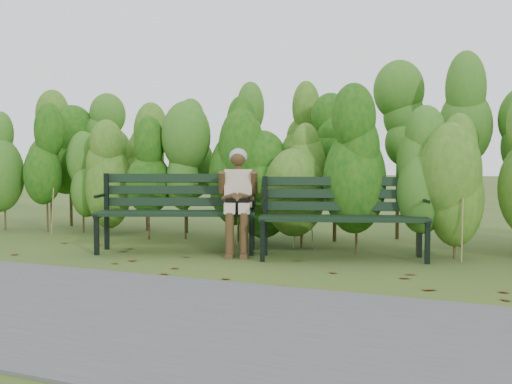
% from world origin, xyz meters
% --- Properties ---
extents(ground, '(80.00, 80.00, 0.00)m').
position_xyz_m(ground, '(0.00, 0.00, 0.00)').
color(ground, '#364C22').
extents(footpath, '(60.00, 2.50, 0.01)m').
position_xyz_m(footpath, '(0.00, -2.20, 0.01)').
color(footpath, '#474749').
rests_on(footpath, ground).
extents(hedge_band, '(11.04, 1.67, 2.42)m').
position_xyz_m(hedge_band, '(0.00, 1.86, 1.26)').
color(hedge_band, '#47381E').
rests_on(hedge_band, ground).
extents(leaf_litter, '(5.86, 2.04, 0.01)m').
position_xyz_m(leaf_litter, '(-0.41, -0.11, 0.00)').
color(leaf_litter, brown).
rests_on(leaf_litter, ground).
extents(bench_left, '(1.97, 1.29, 0.94)m').
position_xyz_m(bench_left, '(-1.12, 0.53, 0.55)').
color(bench_left, black).
rests_on(bench_left, ground).
extents(bench_right, '(1.93, 1.16, 0.92)m').
position_xyz_m(bench_right, '(0.85, 0.82, 0.54)').
color(bench_right, black).
rests_on(bench_right, ground).
extents(seated_woman, '(0.55, 0.73, 1.24)m').
position_xyz_m(seated_woman, '(-0.36, 0.65, 0.72)').
color(seated_woman, beige).
rests_on(seated_woman, ground).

